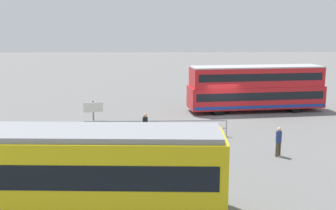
% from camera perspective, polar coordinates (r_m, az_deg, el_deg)
% --- Properties ---
extents(ground_plane, '(160.00, 160.00, 0.00)m').
position_cam_1_polar(ground_plane, '(32.25, 7.84, -1.66)').
color(ground_plane, slate).
extents(double_decker_bus, '(11.45, 3.94, 3.78)m').
position_cam_1_polar(double_decker_bus, '(34.59, 12.19, 2.32)').
color(double_decker_bus, red).
rests_on(double_decker_bus, ground).
extents(tram_yellow, '(15.35, 3.41, 3.33)m').
position_cam_1_polar(tram_yellow, '(16.27, -20.18, -8.67)').
color(tram_yellow, yellow).
rests_on(tram_yellow, ground).
extents(pedestrian_near_railing, '(0.36, 0.32, 1.78)m').
position_cam_1_polar(pedestrian_near_railing, '(24.99, -3.21, -2.87)').
color(pedestrian_near_railing, black).
rests_on(pedestrian_near_railing, ground).
extents(pedestrian_crossing, '(0.44, 0.44, 1.63)m').
position_cam_1_polar(pedestrian_crossing, '(23.02, 15.23, -4.71)').
color(pedestrian_crossing, '#4C3F2D').
rests_on(pedestrian_crossing, ground).
extents(pedestrian_railing, '(9.20, 0.10, 1.08)m').
position_cam_1_polar(pedestrian_railing, '(26.10, -1.73, -2.89)').
color(pedestrian_railing, gray).
rests_on(pedestrian_railing, ground).
extents(info_sign, '(1.22, 0.34, 2.35)m').
position_cam_1_polar(info_sign, '(26.39, -10.42, -0.92)').
color(info_sign, slate).
rests_on(info_sign, ground).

